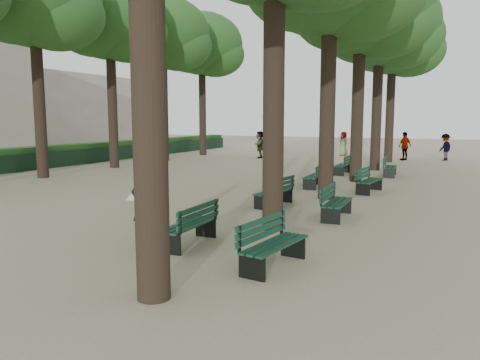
% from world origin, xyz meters
% --- Properties ---
extents(ground, '(120.00, 120.00, 0.00)m').
position_xyz_m(ground, '(0.00, 0.00, 0.00)').
color(ground, tan).
rests_on(ground, ground).
extents(tree_central_3, '(6.00, 6.00, 9.95)m').
position_xyz_m(tree_central_3, '(1.50, 13.00, 7.65)').
color(tree_central_3, '#33261C').
rests_on(tree_central_3, ground).
extents(tree_central_4, '(6.00, 6.00, 9.95)m').
position_xyz_m(tree_central_4, '(1.50, 18.00, 7.65)').
color(tree_central_4, '#33261C').
rests_on(tree_central_4, ground).
extents(tree_central_5, '(6.00, 6.00, 9.95)m').
position_xyz_m(tree_central_5, '(1.50, 23.00, 7.65)').
color(tree_central_5, '#33261C').
rests_on(tree_central_5, ground).
extents(tree_far_3, '(6.00, 6.00, 10.45)m').
position_xyz_m(tree_far_3, '(-12.00, 13.00, 8.14)').
color(tree_far_3, '#33261C').
rests_on(tree_far_3, ground).
extents(tree_far_4, '(6.00, 6.00, 10.45)m').
position_xyz_m(tree_far_4, '(-12.00, 18.00, 8.14)').
color(tree_far_4, '#33261C').
rests_on(tree_far_4, ground).
extents(tree_far_5, '(6.00, 6.00, 10.45)m').
position_xyz_m(tree_far_5, '(-12.00, 23.00, 8.14)').
color(tree_far_5, '#33261C').
rests_on(tree_far_5, ground).
extents(bench_left_0, '(0.61, 1.81, 0.92)m').
position_xyz_m(bench_left_0, '(0.37, 0.86, 0.27)').
color(bench_left_0, black).
rests_on(bench_left_0, ground).
extents(bench_left_1, '(0.79, 1.86, 0.92)m').
position_xyz_m(bench_left_1, '(0.37, 5.99, 0.27)').
color(bench_left_1, black).
rests_on(bench_left_1, ground).
extents(bench_left_2, '(0.67, 1.83, 0.92)m').
position_xyz_m(bench_left_2, '(0.37, 10.45, 0.27)').
color(bench_left_2, black).
rests_on(bench_left_2, ground).
extents(bench_left_3, '(0.60, 1.81, 0.92)m').
position_xyz_m(bench_left_3, '(0.37, 15.33, 0.27)').
color(bench_left_3, black).
rests_on(bench_left_3, ground).
extents(bench_right_0, '(0.81, 1.86, 0.92)m').
position_xyz_m(bench_right_0, '(2.63, 0.20, 0.27)').
color(bench_right_0, black).
rests_on(bench_right_0, ground).
extents(bench_right_1, '(0.63, 1.82, 0.92)m').
position_xyz_m(bench_right_1, '(2.63, 5.01, 0.27)').
color(bench_right_1, black).
rests_on(bench_right_1, ground).
extents(bench_right_2, '(0.77, 1.85, 0.92)m').
position_xyz_m(bench_right_2, '(2.63, 10.02, 0.27)').
color(bench_right_2, black).
rests_on(bench_right_2, ground).
extents(bench_right_3, '(0.70, 1.84, 0.92)m').
position_xyz_m(bench_right_3, '(2.63, 15.51, 0.27)').
color(bench_right_3, black).
rests_on(bench_right_3, ground).
extents(man_with_map, '(0.71, 0.81, 1.85)m').
position_xyz_m(man_with_map, '(-0.48, 0.45, 0.92)').
color(man_with_map, black).
rests_on(man_with_map, ground).
extents(pedestrian_e, '(0.91, 1.78, 1.88)m').
position_xyz_m(pedestrian_e, '(-7.07, 22.38, 0.94)').
color(pedestrian_e, '#262628').
rests_on(pedestrian_e, ground).
extents(pedestrian_c, '(0.94, 1.12, 1.88)m').
position_xyz_m(pedestrian_c, '(2.28, 24.80, 0.94)').
color(pedestrian_c, '#262628').
rests_on(pedestrian_c, ground).
extents(pedestrian_b, '(0.86, 1.16, 1.75)m').
position_xyz_m(pedestrian_b, '(4.70, 25.78, 0.88)').
color(pedestrian_b, '#262628').
rests_on(pedestrian_b, ground).
extents(pedestrian_d, '(0.88, 0.86, 1.79)m').
position_xyz_m(pedestrian_d, '(-2.20, 26.70, 0.89)').
color(pedestrian_d, '#262628').
rests_on(pedestrian_d, ground).
extents(pedestrian_a, '(0.82, 0.53, 1.56)m').
position_xyz_m(pedestrian_a, '(-5.66, 22.05, 0.78)').
color(pedestrian_a, '#262628').
rests_on(pedestrian_a, ground).
extents(fence, '(0.08, 42.00, 0.90)m').
position_xyz_m(fence, '(-15.00, 11.00, 0.45)').
color(fence, black).
rests_on(fence, ground).
extents(hedge, '(1.20, 42.00, 1.20)m').
position_xyz_m(hedge, '(-15.70, 11.00, 0.60)').
color(hedge, '#1A4718').
rests_on(hedge, ground).
extents(building_far, '(12.00, 16.00, 7.00)m').
position_xyz_m(building_far, '(-33.00, 30.00, 3.50)').
color(building_far, '#B7B2A3').
rests_on(building_far, ground).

